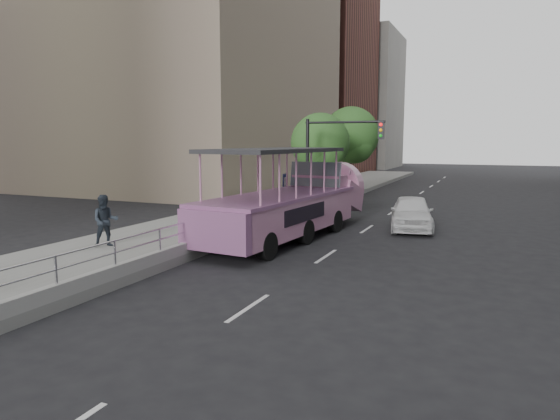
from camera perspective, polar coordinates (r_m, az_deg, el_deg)
The scene contains 13 objects.
ground at distance 14.58m, azimuth -3.52°, elevation -8.24°, with size 160.00×160.00×0.00m, color black.
sidewalk at distance 25.83m, azimuth -4.79°, elevation -0.81°, with size 5.50×80.00×0.30m, color gray.
kerb_wall at distance 17.68m, azimuth -9.61°, elevation -3.86°, with size 0.24×30.00×0.36m, color #9E9F99.
guardrail at distance 17.56m, azimuth -9.66°, elevation -1.74°, with size 0.07×22.00×0.71m.
duck_boat at distance 21.24m, azimuth 1.52°, elevation 0.71°, with size 3.71×11.51×3.76m.
car at distance 23.73m, azimuth 14.80°, elevation -0.29°, with size 1.84×4.57×1.56m, color silver.
pedestrian_mid at distance 18.80m, azimuth -19.34°, elevation -1.17°, with size 0.91×0.71×1.86m, color #242C35.
parking_sign at distance 23.53m, azimuth 0.52°, elevation 1.94°, with size 0.10×0.57×2.52m.
traffic_signal at distance 26.25m, azimuth 5.61°, elevation 6.66°, with size 4.20×0.32×5.20m.
street_tree_near at distance 30.00m, azimuth 4.74°, elevation 7.43°, with size 3.52×3.52×5.72m.
street_tree_far at distance 35.68m, azimuth 8.21°, elevation 8.23°, with size 3.97×3.97×6.45m.
midrise_brick at distance 65.81m, azimuth 1.64°, elevation 15.72°, with size 18.00×16.00×26.00m, color brown.
midrise_stone_b at distance 79.90m, azimuth 7.39°, elevation 12.11°, with size 16.00×14.00×20.00m, color gray.
Camera 1 is at (6.41, -12.46, 4.05)m, focal length 32.00 mm.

